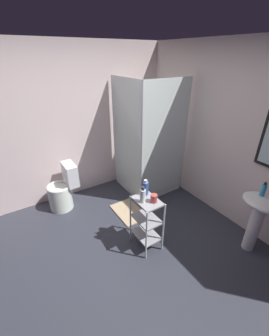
{
  "coord_description": "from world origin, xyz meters",
  "views": [
    {
      "loc": [
        1.63,
        -0.87,
        2.3
      ],
      "look_at": [
        -0.47,
        0.48,
        0.98
      ],
      "focal_mm": 23.07,
      "sensor_mm": 36.0,
      "label": 1
    }
  ],
  "objects_px": {
    "toilet": "(63,191)",
    "storage_cart": "(147,220)",
    "hand_soap_bottle": "(263,190)",
    "rinse_cup": "(154,199)",
    "pedestal_sink": "(259,213)",
    "shower_stall": "(146,167)",
    "bath_mat": "(129,211)",
    "shampoo_bottle_blue": "(145,188)",
    "lotion_bottle_white": "(143,195)"
  },
  "relations": [
    {
      "from": "pedestal_sink",
      "to": "toilet",
      "type": "distance_m",
      "value": 2.84
    },
    {
      "from": "shower_stall",
      "to": "bath_mat",
      "type": "bearing_deg",
      "value": -56.23
    },
    {
      "from": "lotion_bottle_white",
      "to": "rinse_cup",
      "type": "height_order",
      "value": "lotion_bottle_white"
    },
    {
      "from": "hand_soap_bottle",
      "to": "rinse_cup",
      "type": "relative_size",
      "value": 1.79
    },
    {
      "from": "hand_soap_bottle",
      "to": "shampoo_bottle_blue",
      "type": "height_order",
      "value": "hand_soap_bottle"
    },
    {
      "from": "toilet",
      "to": "hand_soap_bottle",
      "type": "relative_size",
      "value": 4.3
    },
    {
      "from": "bath_mat",
      "to": "toilet",
      "type": "bearing_deg",
      "value": -130.61
    },
    {
      "from": "shampoo_bottle_blue",
      "to": "hand_soap_bottle",
      "type": "bearing_deg",
      "value": 52.15
    },
    {
      "from": "pedestal_sink",
      "to": "lotion_bottle_white",
      "type": "height_order",
      "value": "lotion_bottle_white"
    },
    {
      "from": "shower_stall",
      "to": "storage_cart",
      "type": "bearing_deg",
      "value": -35.23
    },
    {
      "from": "shampoo_bottle_blue",
      "to": "rinse_cup",
      "type": "bearing_deg",
      "value": -1.8
    },
    {
      "from": "hand_soap_bottle",
      "to": "shampoo_bottle_blue",
      "type": "bearing_deg",
      "value": -127.85
    },
    {
      "from": "lotion_bottle_white",
      "to": "hand_soap_bottle",
      "type": "bearing_deg",
      "value": 58.72
    },
    {
      "from": "storage_cart",
      "to": "rinse_cup",
      "type": "bearing_deg",
      "value": 34.43
    },
    {
      "from": "pedestal_sink",
      "to": "toilet",
      "type": "bearing_deg",
      "value": -140.72
    },
    {
      "from": "bath_mat",
      "to": "storage_cart",
      "type": "bearing_deg",
      "value": -12.56
    },
    {
      "from": "toilet",
      "to": "bath_mat",
      "type": "xyz_separation_m",
      "value": [
        0.71,
        0.83,
        -0.31
      ]
    },
    {
      "from": "toilet",
      "to": "storage_cart",
      "type": "distance_m",
      "value": 1.57
    },
    {
      "from": "hand_soap_bottle",
      "to": "rinse_cup",
      "type": "bearing_deg",
      "value": -121.1
    },
    {
      "from": "toilet",
      "to": "bath_mat",
      "type": "bearing_deg",
      "value": 49.39
    },
    {
      "from": "lotion_bottle_white",
      "to": "storage_cart",
      "type": "bearing_deg",
      "value": 86.68
    },
    {
      "from": "shower_stall",
      "to": "toilet",
      "type": "xyz_separation_m",
      "value": [
        -0.28,
        -1.47,
        -0.15
      ]
    },
    {
      "from": "pedestal_sink",
      "to": "storage_cart",
      "type": "height_order",
      "value": "pedestal_sink"
    },
    {
      "from": "hand_soap_bottle",
      "to": "bath_mat",
      "type": "xyz_separation_m",
      "value": [
        -1.44,
        -0.99,
        -0.88
      ]
    },
    {
      "from": "shower_stall",
      "to": "hand_soap_bottle",
      "type": "height_order",
      "value": "shower_stall"
    },
    {
      "from": "shampoo_bottle_blue",
      "to": "toilet",
      "type": "bearing_deg",
      "value": -150.91
    },
    {
      "from": "bath_mat",
      "to": "lotion_bottle_white",
      "type": "bearing_deg",
      "value": -17.55
    },
    {
      "from": "shampoo_bottle_blue",
      "to": "bath_mat",
      "type": "height_order",
      "value": "shampoo_bottle_blue"
    },
    {
      "from": "pedestal_sink",
      "to": "shampoo_bottle_blue",
      "type": "height_order",
      "value": "shampoo_bottle_blue"
    },
    {
      "from": "lotion_bottle_white",
      "to": "rinse_cup",
      "type": "bearing_deg",
      "value": 57.03
    },
    {
      "from": "bath_mat",
      "to": "hand_soap_bottle",
      "type": "bearing_deg",
      "value": 34.45
    },
    {
      "from": "toilet",
      "to": "hand_soap_bottle",
      "type": "height_order",
      "value": "hand_soap_bottle"
    },
    {
      "from": "storage_cart",
      "to": "hand_soap_bottle",
      "type": "height_order",
      "value": "hand_soap_bottle"
    },
    {
      "from": "pedestal_sink",
      "to": "toilet",
      "type": "xyz_separation_m",
      "value": [
        -2.19,
        -1.79,
        -0.26
      ]
    },
    {
      "from": "toilet",
      "to": "storage_cart",
      "type": "relative_size",
      "value": 1.03
    },
    {
      "from": "toilet",
      "to": "shower_stall",
      "type": "bearing_deg",
      "value": 79.39
    },
    {
      "from": "toilet",
      "to": "rinse_cup",
      "type": "distance_m",
      "value": 1.72
    },
    {
      "from": "pedestal_sink",
      "to": "storage_cart",
      "type": "bearing_deg",
      "value": -124.58
    },
    {
      "from": "hand_soap_bottle",
      "to": "shampoo_bottle_blue",
      "type": "distance_m",
      "value": 1.38
    },
    {
      "from": "hand_soap_bottle",
      "to": "rinse_cup",
      "type": "xyz_separation_m",
      "value": [
        -0.66,
        -1.1,
        -0.1
      ]
    },
    {
      "from": "shower_stall",
      "to": "hand_soap_bottle",
      "type": "relative_size",
      "value": 11.31
    },
    {
      "from": "shower_stall",
      "to": "bath_mat",
      "type": "height_order",
      "value": "shower_stall"
    },
    {
      "from": "shampoo_bottle_blue",
      "to": "rinse_cup",
      "type": "height_order",
      "value": "shampoo_bottle_blue"
    },
    {
      "from": "lotion_bottle_white",
      "to": "pedestal_sink",
      "type": "bearing_deg",
      "value": 56.78
    },
    {
      "from": "lotion_bottle_white",
      "to": "bath_mat",
      "type": "bearing_deg",
      "value": 162.45
    },
    {
      "from": "hand_soap_bottle",
      "to": "lotion_bottle_white",
      "type": "xyz_separation_m",
      "value": [
        -0.73,
        -1.21,
        -0.06
      ]
    },
    {
      "from": "shower_stall",
      "to": "hand_soap_bottle",
      "type": "distance_m",
      "value": 1.95
    },
    {
      "from": "storage_cart",
      "to": "hand_soap_bottle",
      "type": "relative_size",
      "value": 4.18
    },
    {
      "from": "storage_cart",
      "to": "hand_soap_bottle",
      "type": "bearing_deg",
      "value": 57.44
    },
    {
      "from": "toilet",
      "to": "rinse_cup",
      "type": "bearing_deg",
      "value": 25.76
    }
  ]
}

